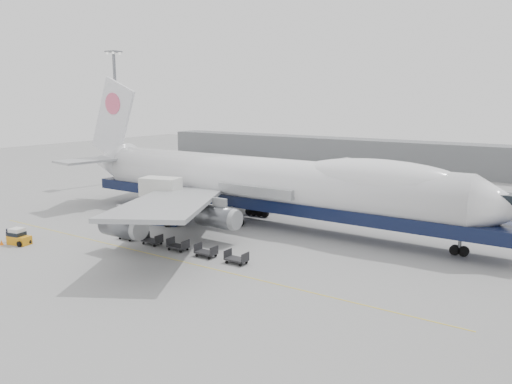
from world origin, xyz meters
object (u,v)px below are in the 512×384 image
Objects in this scene: airliner at (267,183)px; ground_worker at (8,235)px; baggage_tug at (18,237)px; catering_truck at (161,198)px.

ground_worker is at bearing -130.72° from airliner.
ground_worker is (-20.64, -23.99, -4.83)m from airliner.
airliner is 24.18× the size of baggage_tug.
catering_truck is 18.81m from ground_worker.
ground_worker is at bearing -133.15° from catering_truck.
airliner reaches higher than catering_truck.
baggage_tug is 1.73× the size of ground_worker.
airliner is at bearing 16.31° from catering_truck.
ground_worker is at bearing 173.49° from baggage_tug.
catering_truck is 2.24× the size of baggage_tug.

